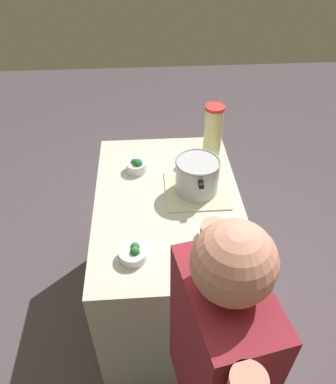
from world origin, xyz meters
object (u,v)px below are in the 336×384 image
(person_cook, at_px, (212,383))
(lemonade_pitcher, at_px, (213,130))
(broccoli_bowl_back, at_px, (211,233))
(mason_jar, at_px, (210,260))
(broccoli_bowl_center, at_px, (133,254))
(broccoli_bowl_front, at_px, (136,166))
(cooking_pot, at_px, (197,175))

(person_cook, bearing_deg, lemonade_pitcher, 171.21)
(lemonade_pitcher, relative_size, broccoli_bowl_back, 2.65)
(mason_jar, xyz_separation_m, broccoli_bowl_center, (-0.08, -0.32, -0.03))
(broccoli_bowl_front, height_order, broccoli_bowl_center, broccoli_bowl_front)
(lemonade_pitcher, relative_size, mason_jar, 2.74)
(lemonade_pitcher, relative_size, broccoli_bowl_front, 2.64)
(broccoli_bowl_back, bearing_deg, person_cook, -8.26)
(cooking_pot, height_order, mason_jar, cooking_pot)
(lemonade_pitcher, relative_size, person_cook, 0.19)
(cooking_pot, height_order, broccoli_bowl_front, cooking_pot)
(mason_jar, bearing_deg, lemonade_pitcher, 170.46)
(broccoli_bowl_front, distance_m, person_cook, 1.19)
(lemonade_pitcher, bearing_deg, broccoli_bowl_back, -9.29)
(cooking_pot, bearing_deg, lemonade_pitcher, 158.78)
(broccoli_bowl_front, xyz_separation_m, broccoli_bowl_back, (0.53, 0.34, -0.01))
(broccoli_bowl_back, bearing_deg, lemonade_pitcher, 170.71)
(broccoli_bowl_front, bearing_deg, cooking_pot, 57.75)
(broccoli_bowl_front, bearing_deg, lemonade_pitcher, 108.11)
(broccoli_bowl_center, height_order, person_cook, person_cook)
(lemonade_pitcher, bearing_deg, broccoli_bowl_front, -71.89)
(lemonade_pitcher, bearing_deg, mason_jar, -9.54)
(broccoli_bowl_back, relative_size, person_cook, 0.07)
(broccoli_bowl_front, relative_size, broccoli_bowl_center, 0.94)
(cooking_pot, relative_size, person_cook, 0.18)
(cooking_pot, height_order, person_cook, person_cook)
(lemonade_pitcher, distance_m, broccoli_bowl_front, 0.48)
(lemonade_pitcher, height_order, broccoli_bowl_front, lemonade_pitcher)
(lemonade_pitcher, xyz_separation_m, broccoli_bowl_back, (0.67, -0.11, -0.13))
(cooking_pot, bearing_deg, broccoli_bowl_back, 3.98)
(cooking_pot, relative_size, broccoli_bowl_back, 2.55)
(person_cook, bearing_deg, broccoli_bowl_back, 171.74)
(broccoli_bowl_front, relative_size, broccoli_bowl_back, 1.00)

